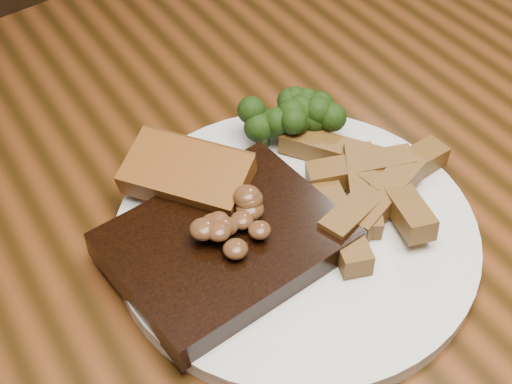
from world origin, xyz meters
TOP-DOWN VIEW (x-y plane):
  - dining_table at (0.00, 0.00)m, footprint 1.60×0.90m
  - plate at (0.00, -0.04)m, footprint 0.33×0.33m
  - steak at (-0.06, -0.04)m, footprint 0.19×0.15m
  - steak_bone at (-0.06, -0.10)m, footprint 0.14×0.03m
  - mushroom_pile at (-0.05, -0.04)m, footprint 0.06×0.06m
  - garlic_bread at (-0.06, 0.03)m, footprint 0.11×0.12m
  - potato_wedges at (0.06, -0.04)m, footprint 0.12×0.12m
  - broccoli_cluster at (0.06, 0.05)m, footprint 0.08×0.08m

SIDE VIEW (x-z plane):
  - dining_table at x=0.00m, z-range 0.28..1.03m
  - plate at x=0.00m, z-range 0.75..0.76m
  - steak_bone at x=-0.06m, z-range 0.76..0.78m
  - garlic_bread at x=-0.06m, z-range 0.76..0.78m
  - potato_wedges at x=0.06m, z-range 0.76..0.79m
  - steak at x=-0.06m, z-range 0.76..0.79m
  - broccoli_cluster at x=0.06m, z-range 0.76..0.80m
  - mushroom_pile at x=-0.05m, z-range 0.79..0.82m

